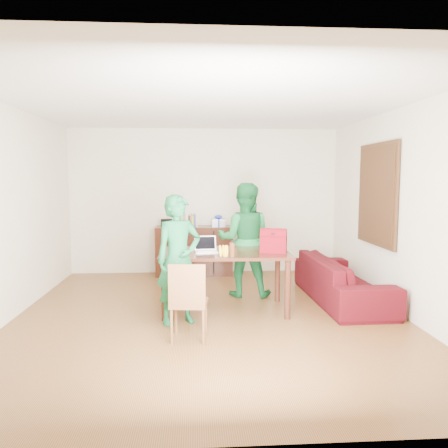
{
  "coord_description": "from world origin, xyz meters",
  "views": [
    {
      "loc": [
        -0.18,
        -5.48,
        1.78
      ],
      "look_at": [
        0.22,
        0.48,
        1.16
      ],
      "focal_mm": 35.0,
      "sensor_mm": 36.0,
      "label": 1
    }
  ],
  "objects": [
    {
      "name": "room",
      "position": [
        0.01,
        0.13,
        1.31
      ],
      "size": [
        5.2,
        5.7,
        2.9
      ],
      "color": "#4D2F13",
      "rests_on": "ground"
    },
    {
      "name": "table",
      "position": [
        0.22,
        0.28,
        0.7
      ],
      "size": [
        1.74,
        1.01,
        0.8
      ],
      "rotation": [
        0.0,
        0.0,
        -0.03
      ],
      "color": "black",
      "rests_on": "ground"
    },
    {
      "name": "chair",
      "position": [
        -0.25,
        -0.76,
        0.26
      ],
      "size": [
        0.44,
        0.42,
        0.88
      ],
      "rotation": [
        0.0,
        0.0,
        -0.11
      ],
      "color": "brown",
      "rests_on": "ground"
    },
    {
      "name": "person_near",
      "position": [
        -0.38,
        -0.2,
        0.79
      ],
      "size": [
        0.69,
        0.59,
        1.59
      ],
      "primitive_type": "imported",
      "rotation": [
        0.0,
        0.0,
        0.43
      ],
      "color": "#156135",
      "rests_on": "ground"
    },
    {
      "name": "person_far",
      "position": [
        0.56,
        1.03,
        0.86
      ],
      "size": [
        0.94,
        0.79,
        1.71
      ],
      "primitive_type": "imported",
      "rotation": [
        0.0,
        0.0,
        2.96
      ],
      "color": "#16642D",
      "rests_on": "ground"
    },
    {
      "name": "laptop",
      "position": [
        -0.03,
        0.25,
        0.85
      ],
      "size": [
        0.31,
        0.23,
        0.21
      ],
      "rotation": [
        0.0,
        0.0,
        0.1
      ],
      "color": "white",
      "rests_on": "table"
    },
    {
      "name": "bananas",
      "position": [
        0.17,
        -0.12,
        0.83
      ],
      "size": [
        0.18,
        0.13,
        0.06
      ],
      "primitive_type": null,
      "rotation": [
        0.0,
        0.0,
        0.2
      ],
      "color": "yellow",
      "rests_on": "table"
    },
    {
      "name": "bottle",
      "position": [
        0.28,
        -0.08,
        0.9
      ],
      "size": [
        0.07,
        0.07,
        0.2
      ],
      "primitive_type": "cylinder",
      "rotation": [
        0.0,
        0.0,
        -0.09
      ],
      "color": "#592A14",
      "rests_on": "table"
    },
    {
      "name": "red_bag",
      "position": [
        0.86,
        0.19,
        0.93
      ],
      "size": [
        0.38,
        0.28,
        0.25
      ],
      "primitive_type": "cube",
      "rotation": [
        0.0,
        0.0,
        -0.28
      ],
      "color": "maroon",
      "rests_on": "table"
    },
    {
      "name": "sofa",
      "position": [
        1.95,
        0.63,
        0.32
      ],
      "size": [
        0.9,
        2.19,
        0.63
      ],
      "primitive_type": "imported",
      "rotation": [
        0.0,
        0.0,
        1.59
      ],
      "color": "#400811",
      "rests_on": "ground"
    }
  ]
}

